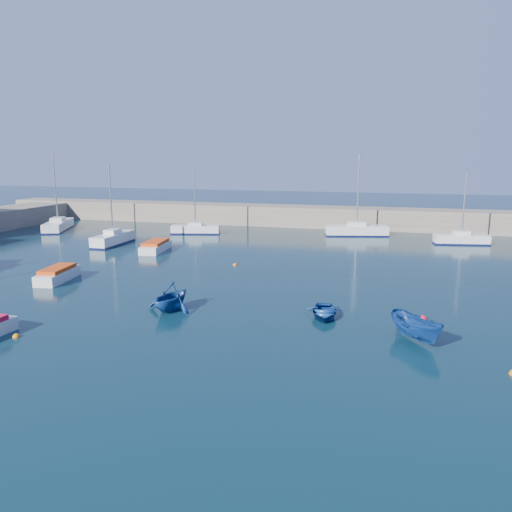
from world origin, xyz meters
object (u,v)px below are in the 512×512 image
(sailboat_3, at_px, (113,238))
(motorboat_1, at_px, (58,274))
(dinghy_left, at_px, (171,296))
(sailboat_6, at_px, (357,230))
(sailboat_4, at_px, (58,225))
(sailboat_5, at_px, (195,229))
(dinghy_right, at_px, (416,328))
(motorboat_2, at_px, (156,246))
(sailboat_7, at_px, (461,239))
(dinghy_center, at_px, (324,312))

(sailboat_3, bearing_deg, motorboat_1, -74.40)
(dinghy_left, bearing_deg, sailboat_6, 85.79)
(sailboat_4, xyz_separation_m, dinghy_left, (27.89, -26.54, 0.25))
(sailboat_4, relative_size, dinghy_left, 2.91)
(sailboat_5, xyz_separation_m, dinghy_right, (24.28, -29.80, 0.12))
(motorboat_2, bearing_deg, sailboat_3, 152.56)
(sailboat_6, distance_m, motorboat_2, 23.69)
(sailboat_3, distance_m, sailboat_7, 36.73)
(sailboat_6, bearing_deg, dinghy_left, 151.64)
(motorboat_1, xyz_separation_m, dinghy_center, (20.39, -3.18, -0.18))
(sailboat_6, bearing_deg, sailboat_3, 104.68)
(dinghy_left, bearing_deg, motorboat_1, 169.27)
(sailboat_5, height_order, motorboat_1, sailboat_5)
(dinghy_center, distance_m, dinghy_left, 9.19)
(motorboat_1, height_order, motorboat_2, motorboat_1)
(dinghy_center, xyz_separation_m, dinghy_right, (5.01, -2.52, 0.36))
(sailboat_6, xyz_separation_m, dinghy_left, (-8.51, -32.29, 0.23))
(sailboat_5, bearing_deg, sailboat_6, -91.70)
(sailboat_6, height_order, motorboat_1, sailboat_6)
(motorboat_2, height_order, dinghy_left, dinghy_left)
(motorboat_1, bearing_deg, sailboat_3, 98.21)
(sailboat_4, xyz_separation_m, sailboat_6, (36.41, 5.75, 0.02))
(sailboat_6, bearing_deg, motorboat_2, 116.20)
(sailboat_6, bearing_deg, motorboat_1, 131.01)
(sailboat_3, relative_size, sailboat_6, 0.88)
(sailboat_5, distance_m, dinghy_left, 30.26)
(sailboat_5, relative_size, dinghy_center, 2.50)
(sailboat_4, bearing_deg, sailboat_3, -53.13)
(sailboat_3, distance_m, motorboat_1, 15.50)
(sailboat_6, xyz_separation_m, motorboat_2, (-18.20, -15.16, -0.17))
(sailboat_3, relative_size, dinghy_center, 2.74)
(sailboat_7, xyz_separation_m, dinghy_left, (-19.63, -29.35, 0.31))
(sailboat_3, xyz_separation_m, dinghy_right, (29.79, -20.58, 0.03))
(motorboat_1, bearing_deg, sailboat_6, 46.38)
(sailboat_7, height_order, dinghy_center, sailboat_7)
(sailboat_4, distance_m, motorboat_2, 20.49)
(sailboat_3, distance_m, sailboat_5, 10.74)
(sailboat_5, distance_m, motorboat_2, 11.37)
(sailboat_7, distance_m, motorboat_1, 39.74)
(sailboat_6, height_order, dinghy_right, sailboat_6)
(sailboat_6, height_order, dinghy_center, sailboat_6)
(sailboat_7, bearing_deg, sailboat_6, 65.26)
(sailboat_6, bearing_deg, sailboat_4, 85.39)
(sailboat_4, height_order, sailboat_5, sailboat_4)
(sailboat_5, xyz_separation_m, dinghy_left, (10.18, -28.50, 0.32))
(sailboat_5, height_order, dinghy_center, sailboat_5)
(sailboat_6, height_order, dinghy_left, sailboat_6)
(sailboat_3, xyz_separation_m, motorboat_1, (4.39, -14.87, -0.15))
(motorboat_1, distance_m, dinghy_center, 20.64)
(sailboat_4, height_order, motorboat_1, sailboat_4)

